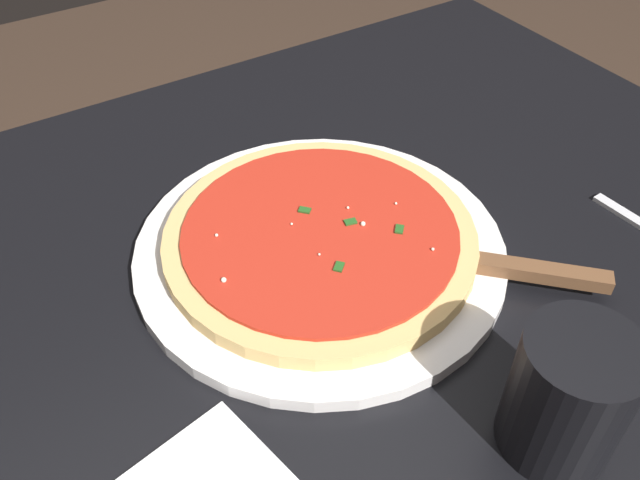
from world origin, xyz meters
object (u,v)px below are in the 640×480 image
Objects in this scene: serving_plate at (320,249)px; pizza_server at (496,267)px; cup_tall_drink at (568,396)px; pizza at (320,237)px.

pizza_server is (0.12, -0.12, 0.01)m from serving_plate.
pizza_server is at bearing 62.17° from cup_tall_drink.
serving_plate is at bearing 109.77° from pizza.
cup_tall_drink is at bearing -81.13° from pizza.
serving_plate is at bearing 98.87° from cup_tall_drink.
pizza is at bearing -70.23° from serving_plate.
serving_plate is 0.17m from pizza_server.
serving_plate is at bearing 135.16° from pizza_server.
cup_tall_drink is (0.04, -0.27, 0.05)m from serving_plate.
cup_tall_drink reaches higher than pizza.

